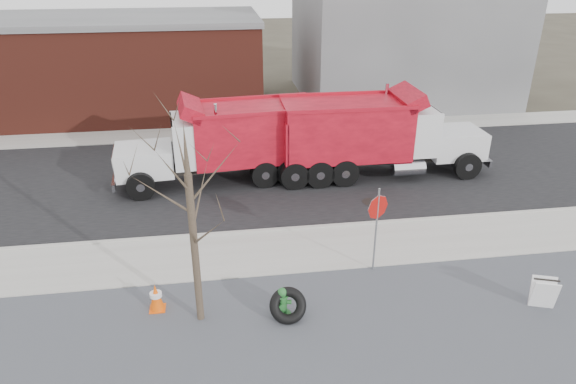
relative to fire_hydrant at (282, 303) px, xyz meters
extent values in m
plane|color=#383328|center=(1.13, 2.76, -0.39)|extent=(120.00, 120.00, 0.00)
cube|color=slate|center=(1.13, -0.74, -0.37)|extent=(60.00, 5.00, 0.03)
cube|color=#9E9B93|center=(1.13, 3.01, -0.36)|extent=(60.00, 2.50, 0.06)
cube|color=#9E9B93|center=(1.13, 4.31, -0.33)|extent=(60.00, 0.15, 0.11)
cube|color=black|center=(1.13, 9.06, -0.38)|extent=(60.00, 9.40, 0.02)
cube|color=#9E9B93|center=(1.13, 14.76, -0.36)|extent=(60.00, 2.00, 0.06)
cube|color=gray|center=(10.13, 20.76, 3.61)|extent=(12.00, 10.00, 8.00)
cube|color=maroon|center=(-8.87, 19.76, 2.11)|extent=(20.00, 8.00, 5.00)
cube|color=gray|center=(-8.87, 19.76, 4.76)|extent=(20.20, 8.20, 0.30)
cylinder|color=#382D23|center=(-2.07, 0.16, 1.61)|extent=(0.18, 0.18, 4.00)
cone|color=#382D23|center=(-2.07, 0.16, 4.21)|extent=(0.14, 0.14, 1.20)
cylinder|color=#2A6E39|center=(0.00, 0.01, -0.36)|extent=(0.45, 0.45, 0.06)
cylinder|color=#2A6E39|center=(0.00, 0.01, -0.05)|extent=(0.23, 0.23, 0.61)
cylinder|color=#2A6E39|center=(0.00, 0.01, 0.22)|extent=(0.30, 0.30, 0.05)
sphere|color=#2A6E39|center=(0.00, 0.01, 0.33)|extent=(0.24, 0.24, 0.24)
cylinder|color=#2A6E39|center=(0.00, 0.01, 0.43)|extent=(0.05, 0.05, 0.06)
cylinder|color=#2A6E39|center=(-0.17, 0.04, 0.04)|extent=(0.14, 0.13, 0.11)
cylinder|color=#2A6E39|center=(0.17, -0.02, 0.04)|extent=(0.14, 0.13, 0.11)
cylinder|color=#2A6E39|center=(-0.03, -0.16, 0.02)|extent=(0.17, 0.15, 0.15)
torus|color=black|center=(0.12, -0.15, 0.03)|extent=(0.95, 0.76, 0.91)
cylinder|color=gray|center=(2.89, 1.66, 0.93)|extent=(0.06, 0.06, 2.64)
cylinder|color=#A70F0B|center=(2.89, 1.66, 1.68)|extent=(0.66, 0.33, 0.72)
cube|color=white|center=(6.70, -0.73, 0.06)|extent=(0.65, 0.40, 0.85)
cube|color=white|center=(6.75, -0.56, 0.06)|extent=(0.65, 0.40, 0.85)
cube|color=black|center=(6.72, -0.65, 0.48)|extent=(0.60, 0.24, 0.04)
cube|color=#F95507|center=(-3.18, 0.69, -0.36)|extent=(0.41, 0.41, 0.04)
cone|color=#F95507|center=(-3.18, 0.69, 0.02)|extent=(0.38, 0.38, 0.75)
cylinder|color=white|center=(-3.18, 0.69, 0.09)|extent=(0.31, 0.31, 0.11)
cube|color=black|center=(4.98, 8.59, 0.28)|extent=(8.52, 0.90, 0.22)
cube|color=silver|center=(8.36, 8.58, 0.83)|extent=(2.20, 1.95, 1.10)
cube|color=silver|center=(9.43, 8.58, 0.83)|extent=(0.07, 1.74, 1.00)
cube|color=silver|center=(6.46, 8.58, 1.53)|extent=(1.60, 2.29, 1.79)
cube|color=black|center=(7.21, 8.58, 2.02)|extent=(0.06, 1.99, 0.80)
cube|color=red|center=(3.69, 8.59, 1.63)|extent=(4.99, 2.40, 2.19)
cylinder|color=silver|center=(5.62, 9.53, 1.97)|extent=(0.14, 0.14, 2.39)
cylinder|color=black|center=(8.57, 9.65, 0.18)|extent=(1.10, 0.30, 1.10)
cylinder|color=black|center=(8.56, 7.50, 0.18)|extent=(1.10, 0.30, 1.10)
cylinder|color=black|center=(2.50, 9.55, 0.18)|extent=(1.10, 0.30, 1.10)
cylinder|color=black|center=(2.49, 7.64, 0.18)|extent=(1.10, 0.30, 1.10)
cube|color=black|center=(-1.17, 8.76, 0.26)|extent=(7.93, 1.62, 0.21)
cube|color=silver|center=(-4.21, 8.46, 0.79)|extent=(2.30, 2.08, 1.06)
cube|color=silver|center=(-5.27, 8.35, 0.79)|extent=(0.23, 1.69, 0.96)
cube|color=silver|center=(-2.32, 8.65, 1.47)|extent=(1.76, 2.36, 1.74)
cube|color=black|center=(-3.06, 8.57, 1.95)|extent=(0.24, 1.93, 0.77)
cube|color=red|center=(0.07, 8.88, 1.56)|extent=(5.03, 2.78, 2.12)
cylinder|color=silver|center=(-1.38, 7.82, 1.90)|extent=(0.15, 0.15, 2.32)
cylinder|color=black|center=(-4.30, 7.40, 0.16)|extent=(1.08, 0.39, 1.06)
cylinder|color=black|center=(-4.51, 9.48, 0.16)|extent=(1.08, 0.39, 1.06)
cylinder|color=black|center=(1.32, 8.08, 0.16)|extent=(1.08, 0.39, 1.06)
cylinder|color=black|center=(1.13, 9.92, 0.16)|extent=(1.08, 0.39, 1.06)
camera|label=1|loc=(-1.36, -10.43, 8.09)|focal=32.00mm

